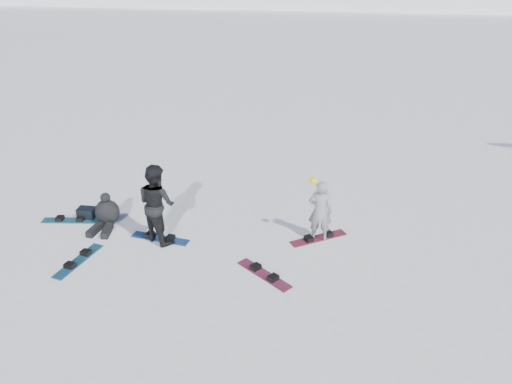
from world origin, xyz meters
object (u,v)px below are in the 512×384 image
snowboard_loose_c (71,221)px  snowboarder_man (157,203)px  snowboarder_woman (320,210)px  snowboard_loose_a (78,261)px  seated_rider (107,213)px  snowboard_loose_b (264,275)px  gear_bag (87,213)px

snowboard_loose_c → snowboarder_man: bearing=-18.3°
snowboarder_woman → snowboard_loose_a: 5.82m
snowboarder_woman → seated_rider: size_ratio=1.63×
snowboarder_woman → snowboard_loose_b: size_ratio=1.16×
snowboard_loose_a → snowboard_loose_b: size_ratio=1.00×
seated_rider → snowboard_loose_c: 1.12m
snowboarder_woman → gear_bag: 6.21m
seated_rider → snowboard_loose_c: bearing=177.9°
snowboard_loose_a → snowboarder_man: bearing=-38.9°
snowboarder_man → seated_rider: bearing=16.5°
snowboarder_woman → snowboard_loose_a: bearing=21.0°
snowboarder_man → gear_bag: 2.54m
seated_rider → snowboard_loose_a: bearing=-90.0°
gear_bag → snowboard_loose_b: bearing=-20.1°
gear_bag → snowboard_loose_c: 0.45m
gear_bag → snowboarder_man: bearing=-17.9°
snowboarder_man → gear_bag: snowboarder_man is taller
seated_rider → snowboard_loose_c: seated_rider is taller
snowboard_loose_b → snowboard_loose_c: (-5.41, 1.62, 0.00)m
snowboard_loose_c → snowboarder_woman: bearing=-6.6°
snowboard_loose_b → snowboard_loose_c: 5.65m
seated_rider → snowboard_loose_a: seated_rider is taller
snowboard_loose_b → snowboard_loose_c: same height
snowboarder_man → gear_bag: bearing=15.4°
snowboarder_woman → gear_bag: bearing=1.3°
snowboarder_man → snowboard_loose_a: 2.22m
snowboard_loose_a → snowboard_loose_c: 2.05m
snowboarder_man → snowboard_loose_a: snowboarder_man is taller
snowboard_loose_a → snowboard_loose_c: same height
snowboard_loose_a → snowboard_loose_c: bearing=44.7°
snowboarder_man → gear_bag: (-2.27, 0.74, -0.86)m
snowboarder_woman → snowboard_loose_b: snowboarder_woman is taller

